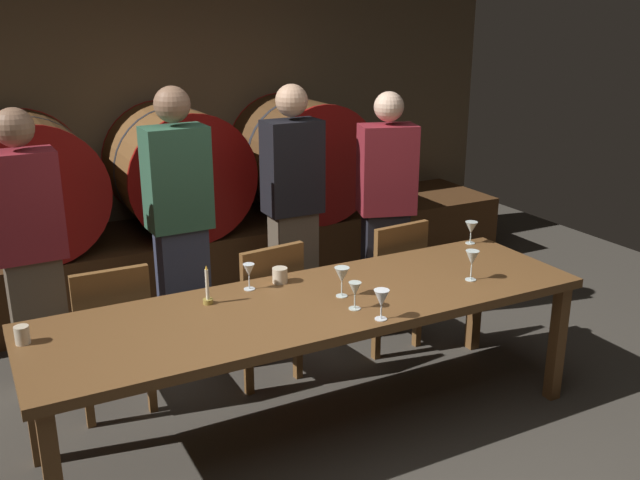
{
  "coord_description": "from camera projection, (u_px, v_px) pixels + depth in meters",
  "views": [
    {
      "loc": [
        -1.48,
        -2.69,
        2.17
      ],
      "look_at": [
        0.07,
        0.29,
        1.06
      ],
      "focal_mm": 39.68,
      "sensor_mm": 36.0,
      "label": 1
    }
  ],
  "objects": [
    {
      "name": "ground_plane",
      "position": [
        333.0,
        455.0,
        3.6
      ],
      "size": [
        8.09,
        8.09,
        0.0
      ],
      "primitive_type": "plane",
      "color": "#3F3A33"
    },
    {
      "name": "back_wall",
      "position": [
        157.0,
        130.0,
        5.76
      ],
      "size": [
        6.22,
        0.24,
        2.44
      ],
      "primitive_type": "cube",
      "color": "brown",
      "rests_on": "ground"
    },
    {
      "name": "barrel_shelf",
      "position": [
        184.0,
        260.0,
        5.59
      ],
      "size": [
        5.6,
        0.9,
        0.54
      ],
      "primitive_type": "cube",
      "color": "#4C2D16",
      "rests_on": "ground"
    },
    {
      "name": "wine_barrel_left",
      "position": [
        29.0,
        184.0,
        4.89
      ],
      "size": [
        0.95,
        0.91,
        0.95
      ],
      "color": "#513319",
      "rests_on": "barrel_shelf"
    },
    {
      "name": "wine_barrel_center",
      "position": [
        177.0,
        169.0,
        5.35
      ],
      "size": [
        0.95,
        0.91,
        0.95
      ],
      "color": "brown",
      "rests_on": "barrel_shelf"
    },
    {
      "name": "wine_barrel_right",
      "position": [
        300.0,
        156.0,
        5.81
      ],
      "size": [
        0.95,
        0.91,
        0.95
      ],
      "color": "#513319",
      "rests_on": "barrel_shelf"
    },
    {
      "name": "dining_table",
      "position": [
        315.0,
        311.0,
        3.63
      ],
      "size": [
        2.89,
        0.84,
        0.75
      ],
      "color": "brown",
      "rests_on": "ground"
    },
    {
      "name": "chair_left",
      "position": [
        112.0,
        331.0,
        3.85
      ],
      "size": [
        0.4,
        0.4,
        0.88
      ],
      "rotation": [
        0.0,
        0.0,
        3.13
      ],
      "color": "brown",
      "rests_on": "ground"
    },
    {
      "name": "chair_center",
      "position": [
        264.0,
        305.0,
        4.19
      ],
      "size": [
        0.44,
        0.44,
        0.88
      ],
      "rotation": [
        0.0,
        0.0,
        3.26
      ],
      "color": "brown",
      "rests_on": "ground"
    },
    {
      "name": "chair_right",
      "position": [
        390.0,
        278.0,
        4.61
      ],
      "size": [
        0.43,
        0.43,
        0.88
      ],
      "rotation": [
        0.0,
        0.0,
        3.22
      ],
      "color": "brown",
      "rests_on": "ground"
    },
    {
      "name": "guest_far_left",
      "position": [
        31.0,
        251.0,
        4.01
      ],
      "size": [
        0.39,
        0.25,
        1.66
      ],
      "rotation": [
        0.0,
        0.0,
        3.18
      ],
      "color": "brown",
      "rests_on": "ground"
    },
    {
      "name": "guest_center_left",
      "position": [
        180.0,
        224.0,
        4.38
      ],
      "size": [
        0.39,
        0.25,
        1.74
      ],
      "rotation": [
        0.0,
        0.0,
        3.17
      ],
      "color": "#33384C",
      "rests_on": "ground"
    },
    {
      "name": "guest_center_right",
      "position": [
        293.0,
        206.0,
        4.85
      ],
      "size": [
        0.38,
        0.24,
        1.7
      ],
      "rotation": [
        0.0,
        0.0,
        3.14
      ],
      "color": "brown",
      "rests_on": "ground"
    },
    {
      "name": "guest_far_right",
      "position": [
        386.0,
        208.0,
        4.92
      ],
      "size": [
        0.43,
        0.34,
        1.64
      ],
      "rotation": [
        0.0,
        0.0,
        2.84
      ],
      "color": "black",
      "rests_on": "ground"
    },
    {
      "name": "candle_center",
      "position": [
        208.0,
        293.0,
        3.55
      ],
      "size": [
        0.05,
        0.05,
        0.21
      ],
      "color": "olive",
      "rests_on": "dining_table"
    },
    {
      "name": "wine_glass_far_left",
      "position": [
        249.0,
        271.0,
        3.71
      ],
      "size": [
        0.06,
        0.06,
        0.14
      ],
      "color": "white",
      "rests_on": "dining_table"
    },
    {
      "name": "wine_glass_left",
      "position": [
        355.0,
        290.0,
        3.47
      ],
      "size": [
        0.06,
        0.06,
        0.14
      ],
      "color": "silver",
      "rests_on": "dining_table"
    },
    {
      "name": "wine_glass_center_left",
      "position": [
        342.0,
        276.0,
        3.62
      ],
      "size": [
        0.08,
        0.08,
        0.16
      ],
      "color": "silver",
      "rests_on": "dining_table"
    },
    {
      "name": "wine_glass_center_right",
      "position": [
        381.0,
        299.0,
        3.35
      ],
      "size": [
        0.08,
        0.08,
        0.15
      ],
      "color": "white",
      "rests_on": "dining_table"
    },
    {
      "name": "wine_glass_right",
      "position": [
        472.0,
        259.0,
        3.84
      ],
      "size": [
        0.07,
        0.07,
        0.17
      ],
      "color": "silver",
      "rests_on": "dining_table"
    },
    {
      "name": "wine_glass_far_right",
      "position": [
        471.0,
        228.0,
        4.45
      ],
      "size": [
        0.08,
        0.08,
        0.14
      ],
      "color": "silver",
      "rests_on": "dining_table"
    },
    {
      "name": "cup_left",
      "position": [
        22.0,
        335.0,
        3.13
      ],
      "size": [
        0.07,
        0.07,
        0.08
      ],
      "primitive_type": "cylinder",
      "color": "beige",
      "rests_on": "dining_table"
    },
    {
      "name": "cup_right",
      "position": [
        280.0,
        275.0,
        3.83
      ],
      "size": [
        0.08,
        0.08,
        0.08
      ],
      "primitive_type": "cylinder",
      "color": "beige",
      "rests_on": "dining_table"
    }
  ]
}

